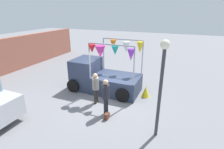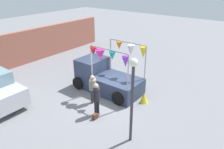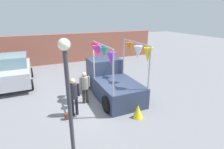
# 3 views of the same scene
# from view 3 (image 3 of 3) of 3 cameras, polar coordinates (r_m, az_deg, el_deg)

# --- Properties ---
(ground_plane) EXTENTS (60.00, 60.00, 0.00)m
(ground_plane) POSITION_cam_3_polar(r_m,az_deg,el_deg) (8.81, -5.61, -9.74)
(ground_plane) COLOR slate
(vendor_truck) EXTENTS (2.38, 4.03, 2.99)m
(vendor_truck) POSITION_cam_3_polar(r_m,az_deg,el_deg) (9.60, -0.45, -1.45)
(vendor_truck) COLOR #2D3851
(vendor_truck) RESTS_ON ground
(parked_car) EXTENTS (1.88, 4.00, 1.88)m
(parked_car) POSITION_cam_3_polar(r_m,az_deg,el_deg) (12.42, -29.09, 1.25)
(parked_car) COLOR #B7B7BC
(parked_car) RESTS_ON ground
(person_customer) EXTENTS (0.53, 0.34, 1.72)m
(person_customer) POSITION_cam_3_polar(r_m,az_deg,el_deg) (7.65, -12.43, -6.08)
(person_customer) COLOR black
(person_customer) RESTS_ON ground
(person_vendor) EXTENTS (0.53, 0.34, 1.63)m
(person_vendor) POSITION_cam_3_polar(r_m,az_deg,el_deg) (8.63, -8.89, -3.31)
(person_vendor) COLOR #2D2823
(person_vendor) RESTS_ON ground
(handbag) EXTENTS (0.28, 0.16, 0.28)m
(handbag) POSITION_cam_3_polar(r_m,az_deg,el_deg) (7.85, -14.19, -13.01)
(handbag) COLOR #592D1E
(handbag) RESTS_ON ground
(street_lamp) EXTENTS (0.32, 0.32, 3.68)m
(street_lamp) POSITION_cam_3_polar(r_m,az_deg,el_deg) (4.86, -14.25, -3.42)
(street_lamp) COLOR #333338
(street_lamp) RESTS_ON ground
(brick_boundary_wall) EXTENTS (18.00, 0.36, 2.60)m
(brick_boundary_wall) POSITION_cam_3_polar(r_m,az_deg,el_deg) (16.51, -15.61, 8.14)
(brick_boundary_wall) COLOR #9E5947
(brick_boundary_wall) RESTS_ON ground
(folded_kite_bundle_sunflower) EXTENTS (0.62, 0.62, 0.60)m
(folded_kite_bundle_sunflower) POSITION_cam_3_polar(r_m,az_deg,el_deg) (7.72, 8.45, -11.81)
(folded_kite_bundle_sunflower) COLOR yellow
(folded_kite_bundle_sunflower) RESTS_ON ground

